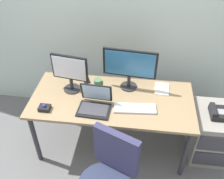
% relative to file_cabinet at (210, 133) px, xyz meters
% --- Properties ---
extents(ground_plane, '(8.00, 8.00, 0.00)m').
position_rel_file_cabinet_xyz_m(ground_plane, '(-1.09, -0.04, -0.29)').
color(ground_plane, slate).
extents(back_wall, '(6.00, 0.10, 2.80)m').
position_rel_file_cabinet_xyz_m(back_wall, '(-1.09, 0.70, 1.11)').
color(back_wall, silver).
rests_on(back_wall, ground).
extents(desk, '(1.67, 0.76, 0.71)m').
position_rel_file_cabinet_xyz_m(desk, '(-1.09, -0.04, 0.35)').
color(desk, '#947A55').
rests_on(desk, ground).
extents(file_cabinet, '(0.42, 0.53, 0.59)m').
position_rel_file_cabinet_xyz_m(file_cabinet, '(0.00, 0.00, 0.00)').
color(file_cabinet, gray).
rests_on(file_cabinet, ground).
extents(desk_phone, '(0.17, 0.20, 0.09)m').
position_rel_file_cabinet_xyz_m(desk_phone, '(-0.01, -0.02, 0.33)').
color(desk_phone, black).
rests_on(desk_phone, file_cabinet).
extents(monitor_main, '(0.55, 0.18, 0.46)m').
position_rel_file_cabinet_xyz_m(monitor_main, '(-0.93, 0.18, 0.69)').
color(monitor_main, '#262628').
rests_on(monitor_main, desk).
extents(monitor_side, '(0.38, 0.18, 0.42)m').
position_rel_file_cabinet_xyz_m(monitor_side, '(-1.53, 0.06, 0.66)').
color(monitor_side, '#262628').
rests_on(monitor_side, desk).
extents(keyboard, '(0.42, 0.17, 0.03)m').
position_rel_file_cabinet_xyz_m(keyboard, '(-0.85, -0.17, 0.43)').
color(keyboard, silver).
rests_on(keyboard, desk).
extents(laptop, '(0.32, 0.29, 0.24)m').
position_rel_file_cabinet_xyz_m(laptop, '(-1.24, -0.19, 0.47)').
color(laptop, black).
rests_on(laptop, desk).
extents(trackball_mouse, '(0.11, 0.09, 0.07)m').
position_rel_file_cabinet_xyz_m(trackball_mouse, '(-1.72, -0.28, 0.44)').
color(trackball_mouse, black).
rests_on(trackball_mouse, desk).
extents(coffee_mug, '(0.10, 0.09, 0.10)m').
position_rel_file_cabinet_xyz_m(coffee_mug, '(-1.26, 0.13, 0.47)').
color(coffee_mug, '#4C7A4F').
rests_on(coffee_mug, desk).
extents(paper_notepad, '(0.16, 0.22, 0.01)m').
position_rel_file_cabinet_xyz_m(paper_notepad, '(-0.58, 0.18, 0.42)').
color(paper_notepad, white).
rests_on(paper_notepad, desk).
extents(cell_phone, '(0.12, 0.16, 0.01)m').
position_rel_file_cabinet_xyz_m(cell_phone, '(-1.42, 0.24, 0.42)').
color(cell_phone, black).
rests_on(cell_phone, desk).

